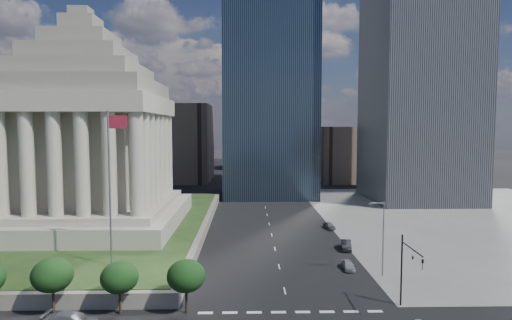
{
  "coord_description": "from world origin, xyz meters",
  "views": [
    {
      "loc": [
        -4.56,
        -30.23,
        19.71
      ],
      "look_at": [
        -3.48,
        19.62,
        15.92
      ],
      "focal_mm": 30.0,
      "sensor_mm": 36.0,
      "label": 1
    }
  ],
  "objects_px": {
    "war_memorial": "(84,118)",
    "traffic_signal_ne": "(408,264)",
    "street_lamp_north": "(382,234)",
    "parked_sedan_far": "(329,226)",
    "parked_sedan_mid": "(346,245)",
    "flagpole": "(111,180)",
    "parked_sedan_near": "(348,265)"
  },
  "relations": [
    {
      "from": "flagpole",
      "to": "parked_sedan_far",
      "type": "distance_m",
      "value": 44.98
    },
    {
      "from": "traffic_signal_ne",
      "to": "parked_sedan_mid",
      "type": "distance_m",
      "value": 24.06
    },
    {
      "from": "flagpole",
      "to": "parked_sedan_mid",
      "type": "distance_m",
      "value": 37.96
    },
    {
      "from": "parked_sedan_mid",
      "to": "parked_sedan_far",
      "type": "bearing_deg",
      "value": 99.81
    },
    {
      "from": "traffic_signal_ne",
      "to": "parked_sedan_near",
      "type": "bearing_deg",
      "value": 102.07
    },
    {
      "from": "street_lamp_north",
      "to": "parked_sedan_far",
      "type": "distance_m",
      "value": 27.03
    },
    {
      "from": "parked_sedan_far",
      "to": "war_memorial",
      "type": "bearing_deg",
      "value": 174.57
    },
    {
      "from": "traffic_signal_ne",
      "to": "street_lamp_north",
      "type": "xyz_separation_m",
      "value": [
        0.83,
        11.3,
        0.41
      ]
    },
    {
      "from": "war_memorial",
      "to": "parked_sedan_near",
      "type": "distance_m",
      "value": 52.36
    },
    {
      "from": "parked_sedan_near",
      "to": "parked_sedan_mid",
      "type": "height_order",
      "value": "parked_sedan_mid"
    },
    {
      "from": "flagpole",
      "to": "parked_sedan_mid",
      "type": "xyz_separation_m",
      "value": [
        33.33,
        13.31,
        -12.39
      ]
    },
    {
      "from": "parked_sedan_near",
      "to": "parked_sedan_far",
      "type": "relative_size",
      "value": 0.99
    },
    {
      "from": "parked_sedan_mid",
      "to": "street_lamp_north",
      "type": "bearing_deg",
      "value": -71.74
    },
    {
      "from": "flagpole",
      "to": "traffic_signal_ne",
      "type": "height_order",
      "value": "flagpole"
    },
    {
      "from": "parked_sedan_mid",
      "to": "flagpole",
      "type": "bearing_deg",
      "value": -148.42
    },
    {
      "from": "war_memorial",
      "to": "traffic_signal_ne",
      "type": "relative_size",
      "value": 4.88
    },
    {
      "from": "war_memorial",
      "to": "parked_sedan_near",
      "type": "xyz_separation_m",
      "value": [
        43.53,
        -20.39,
        -20.77
      ]
    },
    {
      "from": "flagpole",
      "to": "parked_sedan_near",
      "type": "bearing_deg",
      "value": 6.57
    },
    {
      "from": "parked_sedan_mid",
      "to": "war_memorial",
      "type": "bearing_deg",
      "value": 176.59
    },
    {
      "from": "war_memorial",
      "to": "street_lamp_north",
      "type": "distance_m",
      "value": 54.92
    },
    {
      "from": "parked_sedan_near",
      "to": "parked_sedan_far",
      "type": "distance_m",
      "value": 23.97
    },
    {
      "from": "war_memorial",
      "to": "parked_sedan_far",
      "type": "distance_m",
      "value": 50.14
    },
    {
      "from": "flagpole",
      "to": "parked_sedan_far",
      "type": "xyz_separation_m",
      "value": [
        33.33,
        27.5,
        -12.48
      ]
    },
    {
      "from": "war_memorial",
      "to": "flagpole",
      "type": "height_order",
      "value": "war_memorial"
    },
    {
      "from": "war_memorial",
      "to": "parked_sedan_mid",
      "type": "xyz_separation_m",
      "value": [
        45.5,
        -10.69,
        -20.67
      ]
    },
    {
      "from": "flagpole",
      "to": "parked_sedan_mid",
      "type": "bearing_deg",
      "value": 21.77
    },
    {
      "from": "parked_sedan_near",
      "to": "street_lamp_north",
      "type": "bearing_deg",
      "value": -33.82
    },
    {
      "from": "flagpole",
      "to": "traffic_signal_ne",
      "type": "relative_size",
      "value": 2.5
    },
    {
      "from": "street_lamp_north",
      "to": "parked_sedan_near",
      "type": "distance_m",
      "value": 6.83
    },
    {
      "from": "street_lamp_north",
      "to": "parked_sedan_far",
      "type": "relative_size",
      "value": 2.67
    },
    {
      "from": "traffic_signal_ne",
      "to": "war_memorial",
      "type": "bearing_deg",
      "value": 143.58
    },
    {
      "from": "parked_sedan_near",
      "to": "parked_sedan_mid",
      "type": "relative_size",
      "value": 0.84
    }
  ]
}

